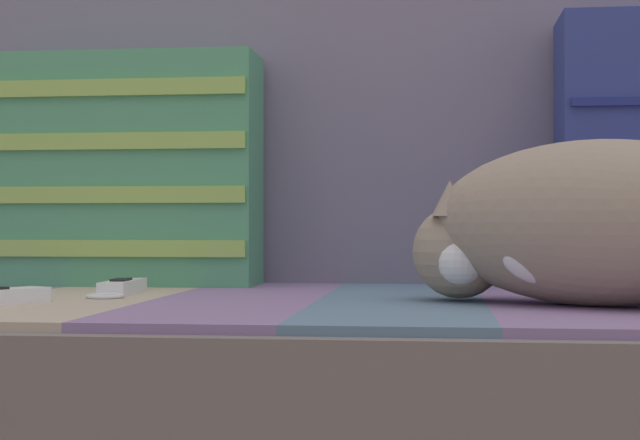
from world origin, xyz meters
TOP-DOWN VIEW (x-y plane):
  - sofa_backrest at (0.00, 0.48)m, footprint 1.73×0.14m
  - throw_pillow_striped at (-0.57, 0.33)m, footprint 0.47×0.14m
  - sleeping_cat at (0.11, -0.01)m, footprint 0.45×0.33m
  - game_remote_near at (-0.49, 0.13)m, footprint 0.05×0.19m

SIDE VIEW (x-z plane):
  - game_remote_near at x=-0.49m, z-range 0.39..0.41m
  - sleeping_cat at x=0.11m, z-range 0.39..0.58m
  - throw_pillow_striped at x=-0.57m, z-range 0.39..0.75m
  - sofa_backrest at x=0.00m, z-range 0.39..0.91m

